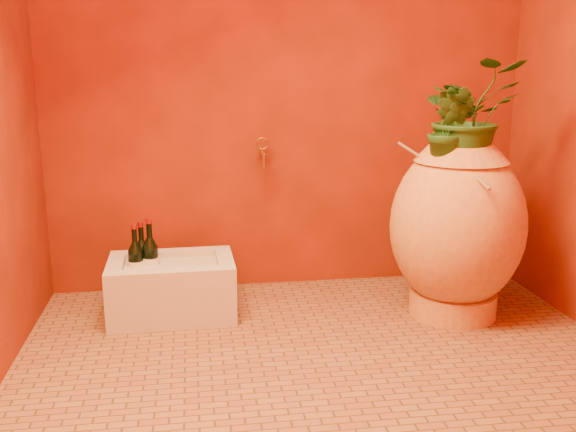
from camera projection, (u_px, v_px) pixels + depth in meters
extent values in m
plane|color=brown|center=(325.00, 363.00, 2.59)|extent=(2.50, 2.50, 0.00)
cube|color=#5F1B05|center=(288.00, 49.00, 3.27)|extent=(2.50, 0.02, 2.50)
cylinder|color=#DD8D3E|center=(452.00, 302.00, 3.09)|extent=(0.44, 0.44, 0.12)
ellipsoid|color=#DD8D3E|center=(457.00, 226.00, 3.00)|extent=(0.67, 0.67, 0.78)
cone|color=#DD8D3E|center=(462.00, 149.00, 2.92)|extent=(0.46, 0.46, 0.12)
torus|color=#DD8D3E|center=(463.00, 133.00, 2.90)|extent=(0.28, 0.28, 0.05)
cylinder|color=olive|center=(448.00, 175.00, 2.88)|extent=(0.40, 0.28, 0.28)
cylinder|color=olive|center=(468.00, 169.00, 2.81)|extent=(0.02, 0.43, 0.11)
cylinder|color=olive|center=(490.00, 163.00, 2.87)|extent=(0.12, 0.34, 0.19)
cube|color=#BCB09C|center=(172.00, 290.00, 3.06)|extent=(0.59, 0.41, 0.25)
cube|color=#BCB09C|center=(172.00, 253.00, 3.19)|extent=(0.59, 0.09, 0.03)
cube|color=#BCB09C|center=(170.00, 273.00, 2.88)|extent=(0.59, 0.09, 0.03)
cube|color=#BCB09C|center=(115.00, 265.00, 3.00)|extent=(0.08, 0.25, 0.03)
cube|color=#BCB09C|center=(225.00, 260.00, 3.07)|extent=(0.08, 0.25, 0.03)
cylinder|color=black|center=(151.00, 265.00, 3.06)|extent=(0.07, 0.07, 0.18)
cone|color=black|center=(150.00, 242.00, 3.03)|extent=(0.07, 0.07, 0.05)
cylinder|color=black|center=(149.00, 230.00, 3.02)|extent=(0.03, 0.03, 0.07)
cylinder|color=maroon|center=(149.00, 221.00, 3.01)|extent=(0.03, 0.03, 0.02)
cylinder|color=silver|center=(151.00, 265.00, 3.06)|extent=(0.08, 0.08, 0.08)
cylinder|color=black|center=(136.00, 268.00, 3.04)|extent=(0.07, 0.07, 0.17)
cone|color=black|center=(135.00, 247.00, 3.01)|extent=(0.07, 0.07, 0.05)
cylinder|color=black|center=(134.00, 235.00, 3.00)|extent=(0.02, 0.02, 0.06)
cylinder|color=maroon|center=(134.00, 226.00, 2.99)|extent=(0.03, 0.03, 0.02)
cylinder|color=silver|center=(136.00, 268.00, 3.04)|extent=(0.07, 0.07, 0.07)
cylinder|color=black|center=(143.00, 266.00, 3.07)|extent=(0.07, 0.07, 0.17)
cone|color=black|center=(142.00, 244.00, 3.05)|extent=(0.07, 0.07, 0.05)
cylinder|color=black|center=(141.00, 233.00, 3.04)|extent=(0.02, 0.02, 0.06)
cylinder|color=maroon|center=(141.00, 224.00, 3.03)|extent=(0.03, 0.03, 0.02)
cylinder|color=silver|center=(143.00, 266.00, 3.07)|extent=(0.07, 0.07, 0.07)
cylinder|color=#9E6C24|center=(262.00, 153.00, 3.30)|extent=(0.02, 0.13, 0.02)
cylinder|color=#9E6C24|center=(264.00, 162.00, 3.25)|extent=(0.02, 0.02, 0.08)
torus|color=#9E6C24|center=(262.00, 144.00, 3.29)|extent=(0.07, 0.01, 0.07)
cylinder|color=#9E6C24|center=(262.00, 148.00, 3.30)|extent=(0.01, 0.01, 0.05)
imported|color=#1F4819|center=(468.00, 115.00, 2.87)|extent=(0.47, 0.42, 0.49)
imported|color=#1F4819|center=(450.00, 130.00, 2.81)|extent=(0.26, 0.26, 0.37)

